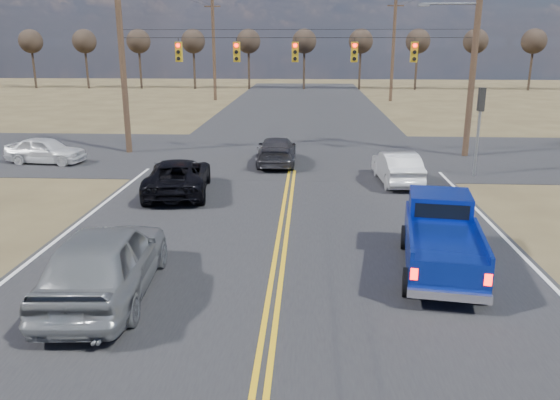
# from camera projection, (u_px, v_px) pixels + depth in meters

# --- Properties ---
(ground) EXTENTS (160.00, 160.00, 0.00)m
(ground) POSITION_uv_depth(u_px,v_px,m) (271.00, 315.00, 11.99)
(ground) COLOR brown
(ground) RESTS_ON ground
(road_main) EXTENTS (14.00, 120.00, 0.02)m
(road_main) POSITION_uv_depth(u_px,v_px,m) (289.00, 194.00, 21.58)
(road_main) COLOR #28282B
(road_main) RESTS_ON ground
(road_cross) EXTENTS (120.00, 12.00, 0.02)m
(road_cross) POSITION_uv_depth(u_px,v_px,m) (294.00, 154.00, 29.25)
(road_cross) COLOR #28282B
(road_cross) RESTS_ON ground
(signal_gantry) EXTENTS (19.60, 4.83, 10.00)m
(signal_gantry) POSITION_uv_depth(u_px,v_px,m) (305.00, 57.00, 27.61)
(signal_gantry) COLOR #473323
(signal_gantry) RESTS_ON ground
(utility_poles) EXTENTS (19.60, 58.32, 10.00)m
(utility_poles) POSITION_uv_depth(u_px,v_px,m) (295.00, 54.00, 26.84)
(utility_poles) COLOR #473323
(utility_poles) RESTS_ON ground
(treeline) EXTENTS (87.00, 117.80, 7.40)m
(treeline) POSITION_uv_depth(u_px,v_px,m) (299.00, 43.00, 36.26)
(treeline) COLOR #33261C
(treeline) RESTS_ON ground
(pickup_truck) EXTENTS (2.49, 5.04, 1.82)m
(pickup_truck) POSITION_uv_depth(u_px,v_px,m) (441.00, 238.00, 14.15)
(pickup_truck) COLOR black
(pickup_truck) RESTS_ON ground
(silver_suv) EXTENTS (2.47, 5.40, 1.80)m
(silver_suv) POSITION_uv_depth(u_px,v_px,m) (105.00, 261.00, 12.65)
(silver_suv) COLOR gray
(silver_suv) RESTS_ON ground
(black_suv) EXTENTS (2.90, 5.26, 1.39)m
(black_suv) POSITION_uv_depth(u_px,v_px,m) (178.00, 176.00, 21.47)
(black_suv) COLOR black
(black_suv) RESTS_ON ground
(white_car_queue) EXTENTS (1.72, 4.23, 1.36)m
(white_car_queue) POSITION_uv_depth(u_px,v_px,m) (397.00, 167.00, 23.12)
(white_car_queue) COLOR silver
(white_car_queue) RESTS_ON ground
(dgrey_car_queue) EXTENTS (1.92, 4.59, 1.33)m
(dgrey_car_queue) POSITION_uv_depth(u_px,v_px,m) (277.00, 151.00, 26.71)
(dgrey_car_queue) COLOR #313035
(dgrey_car_queue) RESTS_ON ground
(cross_car_west) EXTENTS (1.97, 3.99, 1.31)m
(cross_car_west) POSITION_uv_depth(u_px,v_px,m) (45.00, 150.00, 26.89)
(cross_car_west) COLOR white
(cross_car_west) RESTS_ON ground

